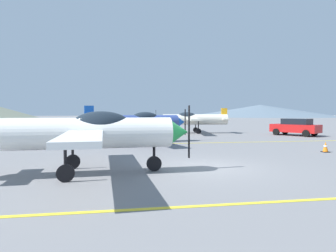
{
  "coord_description": "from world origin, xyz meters",
  "views": [
    {
      "loc": [
        -3.39,
        -11.12,
        2.19
      ],
      "look_at": [
        0.16,
        10.0,
        1.2
      ],
      "focal_mm": 31.07,
      "sensor_mm": 36.0,
      "label": 1
    }
  ],
  "objects_px": {
    "airplane_mid": "(137,122)",
    "airplane_near": "(84,132)",
    "car_sedan": "(295,127)",
    "airplane_far": "(192,119)",
    "traffic_cone_front": "(325,147)"
  },
  "relations": [
    {
      "from": "airplane_far",
      "to": "traffic_cone_front",
      "type": "distance_m",
      "value": 16.15
    },
    {
      "from": "car_sedan",
      "to": "traffic_cone_front",
      "type": "xyz_separation_m",
      "value": [
        -5.33,
        -10.92,
        -0.56
      ]
    },
    {
      "from": "airplane_mid",
      "to": "airplane_far",
      "type": "relative_size",
      "value": 0.99
    },
    {
      "from": "airplane_mid",
      "to": "airplane_near",
      "type": "bearing_deg",
      "value": -103.42
    },
    {
      "from": "airplane_near",
      "to": "car_sedan",
      "type": "xyz_separation_m",
      "value": [
        17.81,
        14.64,
        -0.66
      ]
    },
    {
      "from": "airplane_far",
      "to": "traffic_cone_front",
      "type": "bearing_deg",
      "value": -77.19
    },
    {
      "from": "airplane_far",
      "to": "car_sedan",
      "type": "distance_m",
      "value": 10.12
    },
    {
      "from": "airplane_near",
      "to": "traffic_cone_front",
      "type": "height_order",
      "value": "airplane_near"
    },
    {
      "from": "airplane_mid",
      "to": "car_sedan",
      "type": "distance_m",
      "value": 15.81
    },
    {
      "from": "traffic_cone_front",
      "to": "airplane_near",
      "type": "bearing_deg",
      "value": -163.41
    },
    {
      "from": "airplane_mid",
      "to": "airplane_far",
      "type": "distance_m",
      "value": 10.87
    },
    {
      "from": "airplane_far",
      "to": "airplane_near",
      "type": "bearing_deg",
      "value": -114.65
    },
    {
      "from": "car_sedan",
      "to": "airplane_far",
      "type": "bearing_deg",
      "value": 151.74
    },
    {
      "from": "airplane_mid",
      "to": "car_sedan",
      "type": "xyz_separation_m",
      "value": [
        15.27,
        4.02,
        -0.66
      ]
    },
    {
      "from": "airplane_near",
      "to": "airplane_mid",
      "type": "xyz_separation_m",
      "value": [
        2.54,
        10.62,
        0.0
      ]
    }
  ]
}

